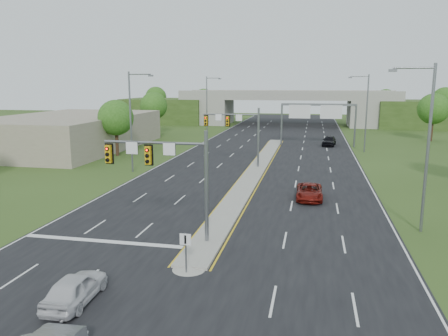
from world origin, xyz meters
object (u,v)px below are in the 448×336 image
car_white (75,288)px  signal_mast_far (239,127)px  sign_gantry (317,113)px  car_far_a (309,192)px  car_far_c (329,141)px  keep_right_sign (186,246)px  signal_mast_near (170,167)px  overpass (287,110)px

car_white → signal_mast_far: bearing=-95.4°
sign_gantry → car_far_a: size_ratio=2.48×
sign_gantry → car_far_a: 33.33m
signal_mast_far → car_far_c: bearing=62.1°
signal_mast_far → keep_right_sign: 29.71m
signal_mast_near → car_far_c: size_ratio=1.50×
keep_right_sign → car_far_c: 50.99m
overpass → car_far_c: 35.49m
sign_gantry → car_white: size_ratio=2.88×
signal_mast_near → overpass: overpass is taller
sign_gantry → keep_right_sign: bearing=-97.7°
car_far_a → car_far_c: bearing=84.7°
signal_mast_near → sign_gantry: (8.95, 44.99, 0.51)m
car_white → sign_gantry: bearing=-103.7°
keep_right_sign → sign_gantry: bearing=82.3°
signal_mast_far → sign_gantry: signal_mast_far is taller
car_far_a → car_white: bearing=-117.2°
sign_gantry → overpass: overpass is taller
overpass → signal_mast_near: bearing=-91.6°
car_far_c → signal_mast_near: bearing=-95.6°
signal_mast_near → sign_gantry: bearing=78.8°
car_white → car_far_c: 55.63m
car_white → signal_mast_near: bearing=-104.3°
car_white → car_far_a: (10.10, 20.35, -0.04)m
signal_mast_near → sign_gantry: size_ratio=0.60×
overpass → car_white: size_ratio=19.88×
car_white → car_far_a: 22.71m
signal_mast_far → overpass: 55.13m
sign_gantry → car_far_c: (2.04, 0.79, -4.42)m
overpass → car_white: (-4.02, -88.44, -2.85)m
sign_gantry → overpass: bearing=100.8°
signal_mast_far → car_white: size_ratio=1.74×
overpass → car_far_a: 68.42m
signal_mast_far → car_far_a: (8.34, -13.02, -4.06)m
keep_right_sign → car_far_c: bearing=80.2°
car_far_a → car_far_c: car_far_c is taller
signal_mast_far → keep_right_sign: signal_mast_far is taller
keep_right_sign → overpass: 84.55m
signal_mast_far → car_white: (-1.76, -33.36, -4.02)m
overpass → car_far_c: bearing=-75.7°
signal_mast_near → car_white: bearing=-101.9°
signal_mast_near → car_far_a: size_ratio=1.50×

